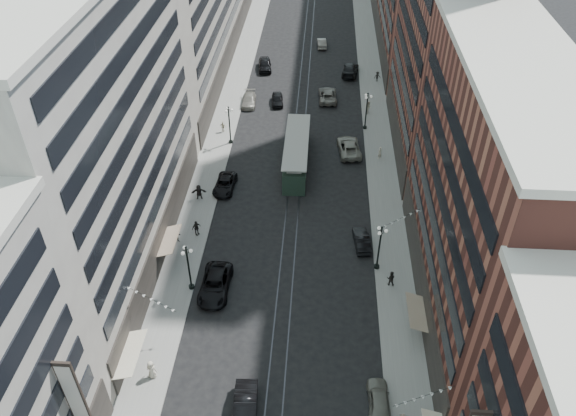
% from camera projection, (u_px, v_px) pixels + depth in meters
% --- Properties ---
extents(ground, '(220.00, 220.00, 0.00)m').
position_uv_depth(ground, '(300.00, 127.00, 79.99)').
color(ground, black).
rests_on(ground, ground).
extents(sidewalk_west, '(4.00, 180.00, 0.15)m').
position_uv_depth(sidewalk_west, '(233.00, 92.00, 88.29)').
color(sidewalk_west, gray).
rests_on(sidewalk_west, ground).
extents(sidewalk_east, '(4.00, 180.00, 0.15)m').
position_uv_depth(sidewalk_east, '(373.00, 96.00, 87.20)').
color(sidewalk_east, gray).
rests_on(sidewalk_east, ground).
extents(rail_west, '(0.12, 180.00, 0.02)m').
position_uv_depth(rail_west, '(298.00, 94.00, 87.82)').
color(rail_west, '#2D2D33').
rests_on(rail_west, ground).
extents(rail_east, '(0.12, 180.00, 0.02)m').
position_uv_depth(rail_east, '(307.00, 95.00, 87.75)').
color(rail_east, '#2D2D33').
rests_on(rail_east, ground).
extents(building_west_mid, '(8.00, 36.00, 28.00)m').
position_uv_depth(building_west_mid, '(102.00, 138.00, 51.04)').
color(building_west_mid, '#A6A293').
rests_on(building_west_mid, ground).
extents(building_east_mid, '(8.00, 30.00, 24.00)m').
position_uv_depth(building_east_mid, '(487.00, 204.00, 46.70)').
color(building_east_mid, brown).
rests_on(building_east_mid, ground).
extents(lamppost_sw_far, '(1.03, 1.14, 5.52)m').
position_uv_depth(lamppost_sw_far, '(189.00, 266.00, 53.56)').
color(lamppost_sw_far, black).
rests_on(lamppost_sw_far, sidewalk_west).
extents(lamppost_sw_mid, '(1.03, 1.14, 5.52)m').
position_uv_depth(lamppost_sw_mid, '(229.00, 124.00, 74.61)').
color(lamppost_sw_mid, black).
rests_on(lamppost_sw_mid, sidewalk_west).
extents(lamppost_se_far, '(1.03, 1.14, 5.52)m').
position_uv_depth(lamppost_se_far, '(379.00, 246.00, 55.77)').
color(lamppost_se_far, black).
rests_on(lamppost_se_far, sidewalk_east).
extents(lamppost_se_mid, '(1.03, 1.14, 5.52)m').
position_uv_depth(lamppost_se_mid, '(366.00, 110.00, 77.60)').
color(lamppost_se_mid, black).
rests_on(lamppost_se_mid, sidewalk_east).
extents(streetcar, '(2.97, 13.43, 3.71)m').
position_uv_depth(streetcar, '(296.00, 154.00, 71.38)').
color(streetcar, '#22362A').
rests_on(streetcar, ground).
extents(car_2, '(2.89, 6.09, 1.68)m').
position_uv_depth(car_2, '(215.00, 284.00, 54.79)').
color(car_2, black).
rests_on(car_2, ground).
extents(car_4, '(1.85, 4.32, 1.46)m').
position_uv_depth(car_4, '(379.00, 400.00, 45.04)').
color(car_4, slate).
rests_on(car_4, ground).
extents(car_5, '(2.17, 5.29, 1.70)m').
position_uv_depth(car_5, '(245.00, 409.00, 44.24)').
color(car_5, black).
rests_on(car_5, ground).
extents(pedestrian_1, '(0.99, 0.65, 1.89)m').
position_uv_depth(pedestrian_1, '(152.00, 369.00, 46.85)').
color(pedestrian_1, beige).
rests_on(pedestrian_1, sidewalk_west).
extents(pedestrian_2, '(0.94, 0.75, 1.69)m').
position_uv_depth(pedestrian_2, '(177.00, 236.00, 60.15)').
color(pedestrian_2, black).
rests_on(pedestrian_2, sidewalk_west).
extents(car_7, '(2.60, 5.11, 1.38)m').
position_uv_depth(car_7, '(225.00, 184.00, 68.01)').
color(car_7, black).
rests_on(car_7, ground).
extents(car_8, '(2.22, 5.01, 1.43)m').
position_uv_depth(car_8, '(249.00, 100.00, 84.86)').
color(car_8, gray).
rests_on(car_8, ground).
extents(car_9, '(2.73, 5.40, 1.76)m').
position_uv_depth(car_9, '(265.00, 65.00, 94.36)').
color(car_9, black).
rests_on(car_9, ground).
extents(car_10, '(1.97, 4.43, 1.41)m').
position_uv_depth(car_10, '(362.00, 240.00, 60.05)').
color(car_10, black).
rests_on(car_10, ground).
extents(car_11, '(3.44, 6.26, 1.66)m').
position_uv_depth(car_11, '(349.00, 147.00, 74.34)').
color(car_11, gray).
rests_on(car_11, ground).
extents(car_12, '(3.17, 6.18, 1.71)m').
position_uv_depth(car_12, '(350.00, 70.00, 92.90)').
color(car_12, black).
rests_on(car_12, ground).
extents(car_13, '(2.09, 4.30, 1.41)m').
position_uv_depth(car_13, '(277.00, 100.00, 85.00)').
color(car_13, black).
rests_on(car_13, ground).
extents(car_14, '(1.80, 4.46, 1.44)m').
position_uv_depth(car_14, '(322.00, 43.00, 101.99)').
color(car_14, slate).
rests_on(car_14, ground).
extents(pedestrian_5, '(1.84, 0.83, 1.92)m').
position_uv_depth(pedestrian_5, '(199.00, 192.00, 66.12)').
color(pedestrian_5, black).
rests_on(pedestrian_5, sidewalk_west).
extents(pedestrian_6, '(0.94, 0.54, 1.51)m').
position_uv_depth(pedestrian_6, '(223.00, 127.00, 78.26)').
color(pedestrian_6, '#B1AC92').
rests_on(pedestrian_6, sidewalk_west).
extents(pedestrian_7, '(0.91, 0.60, 1.73)m').
position_uv_depth(pedestrian_7, '(391.00, 278.00, 55.20)').
color(pedestrian_7, black).
rests_on(pedestrian_7, sidewalk_east).
extents(pedestrian_8, '(0.74, 0.72, 1.72)m').
position_uv_depth(pedestrian_8, '(380.00, 153.00, 72.88)').
color(pedestrian_8, beige).
rests_on(pedestrian_8, sidewalk_east).
extents(pedestrian_9, '(1.15, 0.70, 1.66)m').
position_uv_depth(pedestrian_9, '(377.00, 76.00, 90.58)').
color(pedestrian_9, black).
rests_on(pedestrian_9, sidewalk_east).
extents(car_extra_0, '(2.91, 5.85, 1.59)m').
position_uv_depth(car_extra_0, '(328.00, 95.00, 85.95)').
color(car_extra_0, slate).
rests_on(car_extra_0, ground).
extents(pedestrian_extra_0, '(0.50, 0.90, 1.85)m').
position_uv_depth(pedestrian_extra_0, '(369.00, 107.00, 82.38)').
color(pedestrian_extra_0, beige).
rests_on(pedestrian_extra_0, sidewalk_east).
extents(pedestrian_extra_1, '(1.11, 1.09, 1.83)m').
position_uv_depth(pedestrian_extra_1, '(196.00, 228.00, 61.08)').
color(pedestrian_extra_1, black).
rests_on(pedestrian_extra_1, sidewalk_west).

